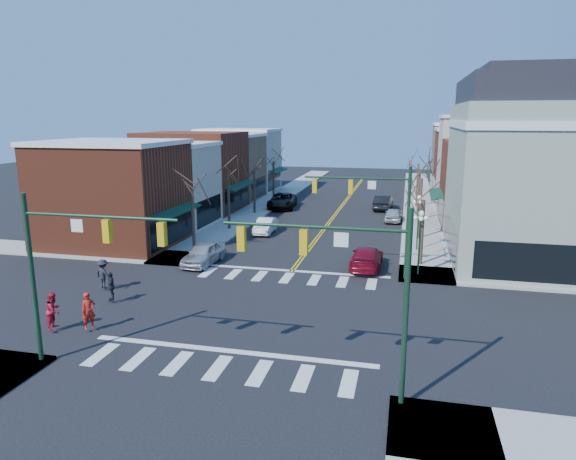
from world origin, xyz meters
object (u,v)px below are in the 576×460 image
Objects in this scene: lamppost_corner at (420,232)px; car_right_far at (383,202)px; car_left_mid at (265,226)px; victorian_corner at (544,168)px; car_right_mid at (393,215)px; car_left_far at (282,201)px; lamppost_midblock at (419,213)px; car_right_near at (367,258)px; pedestrian_red_b at (54,310)px; car_left_near at (204,253)px; pedestrian_dark_a at (111,286)px; pedestrian_dark_b at (103,274)px; pedestrian_red_a at (89,311)px.

lamppost_corner is 0.87× the size of car_right_far.
car_left_mid is (-13.00, 9.89, -2.29)m from lamppost_corner.
victorian_corner is 16.82m from car_right_mid.
victorian_corner reaches higher than car_left_far.
lamppost_corner and lamppost_midblock have the same top height.
pedestrian_red_b is (-13.75, -14.07, 0.31)m from car_right_near.
lamppost_midblock reaches higher than car_right_far.
car_right_mid reaches higher than car_left_mid.
car_right_far is at bearing -77.43° from car_right_mid.
car_left_mid is (-21.30, 3.89, -5.98)m from victorian_corner.
pedestrian_dark_a reaches higher than car_left_near.
car_left_far is (0.00, 23.16, 0.08)m from car_left_near.
victorian_corner reaches higher than pedestrian_red_b.
lamppost_corner reaches higher than pedestrian_dark_b.
car_left_mid is at bearing 37.56° from car_right_mid.
lamppost_midblock is at bearing -49.74° from pedestrian_red_b.
lamppost_midblock is at bearing -16.29° from car_left_mid.
lamppost_midblock reaches higher than pedestrian_red_a.
lamppost_midblock reaches higher than pedestrian_red_b.
car_left_far is at bearing 12.82° from car_right_far.
lamppost_midblock is 21.88m from car_left_far.
car_left_near is at bearing 140.71° from pedestrian_dark_a.
car_left_mid is 22.64m from pedestrian_red_a.
lamppost_midblock is at bearing 90.00° from lamppost_corner.
car_left_near is at bearing 57.32° from car_right_mid.
car_left_mid is at bearing -89.26° from pedestrian_dark_b.
lamppost_midblock reaches higher than car_right_near.
lamppost_corner is 14.77m from car_left_near.
pedestrian_red_a is at bearing 133.95° from pedestrian_dark_b.
car_left_near is 2.51× the size of pedestrian_red_b.
car_left_mid is (-13.00, 3.39, -2.29)m from lamppost_midblock.
victorian_corner is 28.91m from car_left_far.
pedestrian_dark_a is at bearing -102.55° from car_left_mid.
lamppost_corner is 0.71× the size of car_left_far.
car_right_mid is 30.33m from pedestrian_dark_a.
car_left_far is at bearing -62.48° from car_right_near.
lamppost_corner is 0.86× the size of car_right_near.
pedestrian_red_b is 1.02× the size of pedestrian_dark_b.
car_left_mid is at bearing 143.29° from pedestrian_dark_a.
car_left_far is 30.01m from pedestrian_dark_b.
car_right_mid is at bearing 131.57° from victorian_corner.
car_right_mid is 6.69m from car_right_far.
car_left_mid is 0.82× the size of car_right_far.
lamppost_midblock is at bearing 106.98° from pedestrian_dark_a.
car_right_far reaches higher than car_right_mid.
pedestrian_dark_b is at bearing 69.16° from car_right_far.
car_right_near is 16.58m from pedestrian_dark_a.
car_left_near is 8.63m from pedestrian_dark_a.
lamppost_midblock is 0.86× the size of car_right_near.
victorian_corner is 7.91× the size of pedestrian_red_a.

